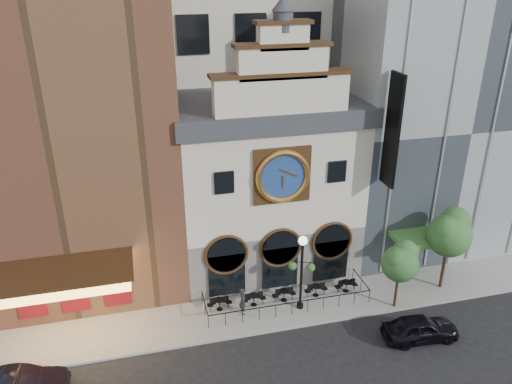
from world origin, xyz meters
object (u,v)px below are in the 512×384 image
at_px(bistro_0, 219,303).
at_px(bistro_2, 284,294).
at_px(tree_left, 401,261).
at_px(car_right, 420,328).
at_px(pedestrian, 243,301).
at_px(bistro_4, 346,285).
at_px(bistro_3, 316,290).
at_px(tree_right, 450,232).
at_px(bistro_1, 254,299).
at_px(lamppost, 302,265).

height_order(bistro_0, bistro_2, same).
xyz_separation_m(bistro_0, tree_left, (11.06, -2.37, 2.92)).
xyz_separation_m(car_right, pedestrian, (-9.65, 4.70, 0.31)).
bearing_deg(bistro_4, bistro_3, 178.58).
bearing_deg(tree_right, bistro_1, 175.26).
distance_m(bistro_1, bistro_4, 6.40).
distance_m(tree_left, tree_right, 4.39).
relative_size(bistro_0, bistro_2, 1.00).
distance_m(car_right, tree_right, 6.97).
bearing_deg(lamppost, tree_right, 23.28).
bearing_deg(bistro_4, car_right, -65.62).
xyz_separation_m(lamppost, tree_right, (10.13, -0.10, 1.00)).
bearing_deg(bistro_3, bistro_1, 179.84).
relative_size(bistro_3, pedestrian, 0.85).
bearing_deg(car_right, tree_left, 3.30).
bearing_deg(tree_left, bistro_4, 137.54).
relative_size(bistro_0, tree_right, 0.27).
distance_m(bistro_0, tree_right, 15.69).
height_order(bistro_4, car_right, car_right).
xyz_separation_m(pedestrian, tree_right, (13.83, -0.44, 3.30)).
bearing_deg(bistro_1, bistro_4, -0.58).
bearing_deg(bistro_4, bistro_2, 179.09).
height_order(bistro_3, pedestrian, pedestrian).
bearing_deg(tree_left, lamppost, 167.65).
xyz_separation_m(bistro_3, bistro_4, (2.15, -0.05, 0.00)).
relative_size(bistro_0, lamppost, 0.30).
xyz_separation_m(bistro_4, lamppost, (-3.58, -0.91, 2.76)).
relative_size(lamppost, tree_right, 0.90).
bearing_deg(bistro_2, bistro_4, -0.91).
distance_m(bistro_3, car_right, 6.99).
bearing_deg(bistro_0, bistro_1, -2.31).
xyz_separation_m(tree_left, tree_right, (4.13, 1.21, 0.85)).
bearing_deg(bistro_3, tree_right, -6.96).
xyz_separation_m(car_right, tree_right, (4.17, 4.26, 3.62)).
distance_m(bistro_1, bistro_2, 2.04).
bearing_deg(bistro_0, bistro_4, -1.03).
height_order(bistro_3, bistro_4, same).
bearing_deg(bistro_3, bistro_4, -1.42).
xyz_separation_m(bistro_3, car_right, (4.53, -5.32, 0.15)).
distance_m(bistro_0, bistro_3, 6.49).
distance_m(bistro_1, bistro_3, 4.25).
relative_size(bistro_0, bistro_3, 1.00).
bearing_deg(tree_right, car_right, -134.39).
bearing_deg(bistro_4, lamppost, -165.78).
xyz_separation_m(bistro_2, tree_right, (10.92, -1.08, 3.77)).
xyz_separation_m(bistro_0, lamppost, (5.05, -1.06, 2.76)).
relative_size(bistro_4, tree_left, 0.34).
distance_m(bistro_3, pedestrian, 5.18).
distance_m(bistro_2, lamppost, 3.03).
height_order(bistro_0, pedestrian, pedestrian).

